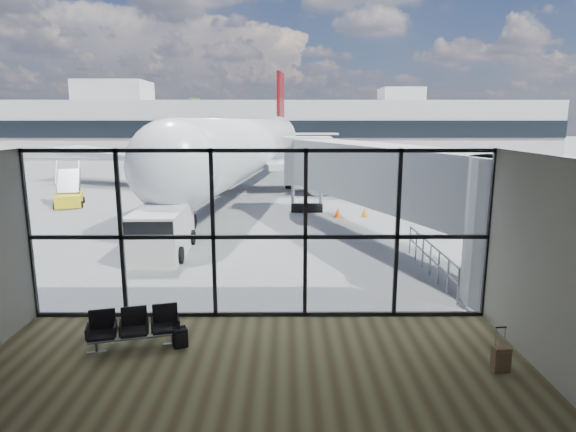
{
  "coord_description": "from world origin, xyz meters",
  "views": [
    {
      "loc": [
        0.69,
        -12.2,
        5.18
      ],
      "look_at": [
        0.76,
        3.0,
        2.16
      ],
      "focal_mm": 30.0,
      "sensor_mm": 36.0,
      "label": 1
    }
  ],
  "objects_px": {
    "seating_row": "(134,325)",
    "airliner": "(252,146)",
    "service_van": "(161,231)",
    "mobile_stairs": "(69,198)",
    "backpack": "(180,338)",
    "belt_loader": "(196,184)",
    "suitcase": "(501,359)"
  },
  "relations": [
    {
      "from": "airliner",
      "to": "service_van",
      "type": "relative_size",
      "value": 9.53
    },
    {
      "from": "seating_row",
      "to": "airliner",
      "type": "relative_size",
      "value": 0.05
    },
    {
      "from": "airliner",
      "to": "mobile_stairs",
      "type": "height_order",
      "value": "airliner"
    },
    {
      "from": "belt_loader",
      "to": "mobile_stairs",
      "type": "height_order",
      "value": "mobile_stairs"
    },
    {
      "from": "seating_row",
      "to": "belt_loader",
      "type": "distance_m",
      "value": 24.53
    },
    {
      "from": "backpack",
      "to": "belt_loader",
      "type": "distance_m",
      "value": 24.78
    },
    {
      "from": "service_van",
      "to": "mobile_stairs",
      "type": "distance_m",
      "value": 13.99
    },
    {
      "from": "seating_row",
      "to": "backpack",
      "type": "distance_m",
      "value": 1.12
    },
    {
      "from": "belt_loader",
      "to": "mobile_stairs",
      "type": "bearing_deg",
      "value": -127.31
    },
    {
      "from": "airliner",
      "to": "backpack",
      "type": "bearing_deg",
      "value": -82.72
    },
    {
      "from": "seating_row",
      "to": "mobile_stairs",
      "type": "bearing_deg",
      "value": 103.0
    },
    {
      "from": "airliner",
      "to": "service_van",
      "type": "xyz_separation_m",
      "value": [
        -2.18,
        -20.03,
        -2.26
      ]
    },
    {
      "from": "airliner",
      "to": "service_van",
      "type": "distance_m",
      "value": 20.28
    },
    {
      "from": "service_van",
      "to": "mobile_stairs",
      "type": "xyz_separation_m",
      "value": [
        -8.53,
        11.08,
        -0.43
      ]
    },
    {
      "from": "suitcase",
      "to": "airliner",
      "type": "height_order",
      "value": "airliner"
    },
    {
      "from": "seating_row",
      "to": "mobile_stairs",
      "type": "height_order",
      "value": "mobile_stairs"
    },
    {
      "from": "seating_row",
      "to": "airliner",
      "type": "height_order",
      "value": "airliner"
    },
    {
      "from": "backpack",
      "to": "airliner",
      "type": "distance_m",
      "value": 28.11
    },
    {
      "from": "backpack",
      "to": "airliner",
      "type": "relative_size",
      "value": 0.01
    },
    {
      "from": "airliner",
      "to": "suitcase",
      "type": "bearing_deg",
      "value": -69.3
    },
    {
      "from": "belt_loader",
      "to": "backpack",
      "type": "bearing_deg",
      "value": -66.24
    },
    {
      "from": "service_van",
      "to": "airliner",
      "type": "bearing_deg",
      "value": 82.03
    },
    {
      "from": "seating_row",
      "to": "service_van",
      "type": "bearing_deg",
      "value": 85.13
    },
    {
      "from": "seating_row",
      "to": "backpack",
      "type": "xyz_separation_m",
      "value": [
        1.08,
        -0.09,
        -0.27
      ]
    },
    {
      "from": "belt_loader",
      "to": "suitcase",
      "type": "bearing_deg",
      "value": -52.36
    },
    {
      "from": "suitcase",
      "to": "mobile_stairs",
      "type": "bearing_deg",
      "value": 125.81
    },
    {
      "from": "suitcase",
      "to": "service_van",
      "type": "relative_size",
      "value": 0.22
    },
    {
      "from": "backpack",
      "to": "belt_loader",
      "type": "height_order",
      "value": "belt_loader"
    },
    {
      "from": "backpack",
      "to": "service_van",
      "type": "height_order",
      "value": "service_van"
    },
    {
      "from": "mobile_stairs",
      "to": "backpack",
      "type": "bearing_deg",
      "value": -79.53
    },
    {
      "from": "suitcase",
      "to": "airliner",
      "type": "xyz_separation_m",
      "value": [
        -7.19,
        29.09,
        2.92
      ]
    },
    {
      "from": "seating_row",
      "to": "suitcase",
      "type": "bearing_deg",
      "value": -23.17
    }
  ]
}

